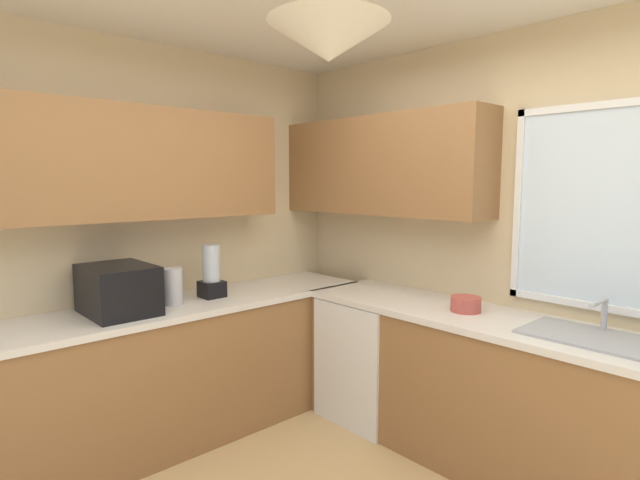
# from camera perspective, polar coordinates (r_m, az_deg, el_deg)

# --- Properties ---
(room_shell) EXTENTS (4.01, 3.53, 2.66)m
(room_shell) POSITION_cam_1_polar(r_m,az_deg,el_deg) (2.81, -2.41, 9.76)
(room_shell) COLOR beige
(room_shell) RESTS_ON ground_plane
(counter_run_left) EXTENTS (0.65, 3.14, 0.90)m
(counter_run_left) POSITION_cam_1_polar(r_m,az_deg,el_deg) (3.46, -18.66, -14.62)
(counter_run_left) COLOR olive
(counter_run_left) RESTS_ON ground_plane
(counter_run_back) EXTENTS (3.10, 0.65, 0.90)m
(counter_run_back) POSITION_cam_1_polar(r_m,az_deg,el_deg) (3.14, 23.62, -17.10)
(counter_run_back) COLOR olive
(counter_run_back) RESTS_ON ground_plane
(dishwasher) EXTENTS (0.60, 0.60, 0.86)m
(dishwasher) POSITION_cam_1_polar(r_m,az_deg,el_deg) (3.72, 6.03, -13.15)
(dishwasher) COLOR white
(dishwasher) RESTS_ON ground_plane
(microwave) EXTENTS (0.48, 0.36, 0.29)m
(microwave) POSITION_cam_1_polar(r_m,az_deg,el_deg) (3.23, -22.00, -5.24)
(microwave) COLOR black
(microwave) RESTS_ON counter_run_left
(kettle) EXTENTS (0.12, 0.12, 0.24)m
(kettle) POSITION_cam_1_polar(r_m,az_deg,el_deg) (3.35, -16.37, -5.08)
(kettle) COLOR #B7B7BC
(kettle) RESTS_ON counter_run_left
(sink_assembly) EXTENTS (0.64, 0.40, 0.19)m
(sink_assembly) POSITION_cam_1_polar(r_m,az_deg,el_deg) (2.91, 28.59, -9.61)
(sink_assembly) COLOR #9EA0A5
(sink_assembly) RESTS_ON counter_run_back
(bowl) EXTENTS (0.18, 0.18, 0.09)m
(bowl) POSITION_cam_1_polar(r_m,az_deg,el_deg) (3.18, 16.26, -7.02)
(bowl) COLOR #B74C42
(bowl) RESTS_ON counter_run_back
(blender_appliance) EXTENTS (0.15, 0.15, 0.36)m
(blender_appliance) POSITION_cam_1_polar(r_m,az_deg,el_deg) (3.49, -12.25, -3.76)
(blender_appliance) COLOR black
(blender_appliance) RESTS_ON counter_run_left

